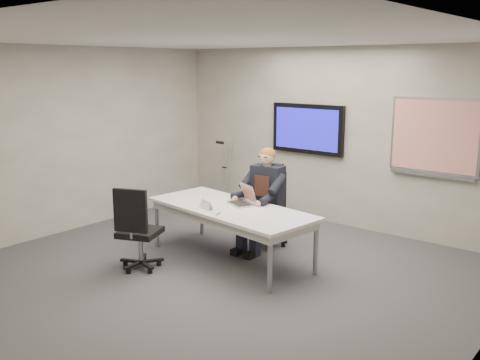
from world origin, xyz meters
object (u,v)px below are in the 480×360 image
Objects in this scene: seated_person at (260,210)px; conference_table at (231,213)px; laptop at (244,199)px; office_chair_far at (269,223)px; office_chair_near at (139,244)px.

conference_table is at bearing -103.12° from seated_person.
laptop is at bearing -102.36° from seated_person.
office_chair_near reaches higher than office_chair_far.
office_chair_far is 0.96× the size of office_chair_near.
office_chair_far is 0.36m from seated_person.
laptop is (0.70, 1.22, 0.45)m from office_chair_near.
seated_person reaches higher than conference_table.
seated_person is at bearing 91.49° from conference_table.
office_chair_near is at bearing -135.67° from office_chair_far.
conference_table is 1.72× the size of seated_person.
conference_table is 5.34× the size of laptop.
office_chair_far is at bearing 94.65° from conference_table.
seated_person is (0.06, 0.55, -0.07)m from conference_table.
laptop reaches higher than conference_table.
office_chair_near is (-0.71, -1.79, 0.01)m from office_chair_far.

